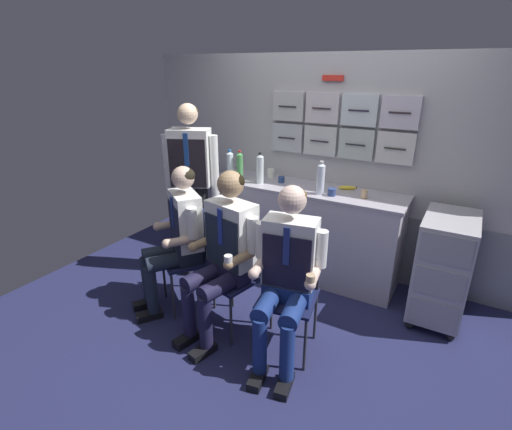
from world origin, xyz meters
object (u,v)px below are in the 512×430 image
(crew_member_right, at_px, (287,269))
(espresso_cup_small, at_px, (364,194))
(folding_chair_right, at_px, (292,282))
(crew_member_standing, at_px, (191,176))
(crew_member_center, at_px, (224,248))
(water_bottle_tall, at_px, (260,169))
(service_trolley, at_px, (443,266))
(snack_banana, at_px, (348,188))
(crew_member_left, at_px, (177,233))
(folding_chair_center, at_px, (239,264))
(folding_chair_left, at_px, (197,248))

(crew_member_right, xyz_separation_m, espresso_cup_small, (0.19, 1.19, 0.24))
(folding_chair_right, bearing_deg, crew_member_standing, 158.61)
(crew_member_center, distance_m, water_bottle_tall, 1.18)
(espresso_cup_small, bearing_deg, crew_member_center, -122.35)
(crew_member_right, bearing_deg, service_trolley, 49.21)
(service_trolley, xyz_separation_m, water_bottle_tall, (-1.77, 0.06, 0.58))
(crew_member_right, xyz_separation_m, snack_banana, (-0.01, 1.35, 0.22))
(crew_member_left, relative_size, folding_chair_center, 1.49)
(folding_chair_right, relative_size, water_bottle_tall, 2.77)
(folding_chair_right, distance_m, crew_member_right, 0.25)
(folding_chair_center, xyz_separation_m, espresso_cup_small, (0.70, 1.00, 0.43))
(crew_member_left, distance_m, crew_member_standing, 0.71)
(crew_member_center, height_order, crew_member_standing, crew_member_standing)
(crew_member_left, distance_m, crew_member_right, 1.09)
(snack_banana, bearing_deg, folding_chair_right, -90.72)
(snack_banana, bearing_deg, folding_chair_center, -113.02)
(folding_chair_center, height_order, crew_member_right, crew_member_right)
(folding_chair_right, bearing_deg, folding_chair_left, 174.93)
(service_trolley, distance_m, crew_member_center, 1.81)
(crew_member_left, relative_size, water_bottle_tall, 4.12)
(folding_chair_right, distance_m, crew_member_standing, 1.52)
(crew_member_standing, distance_m, water_bottle_tall, 0.68)
(folding_chair_left, xyz_separation_m, folding_chair_center, (0.48, -0.05, 0.00))
(snack_banana, bearing_deg, water_bottle_tall, -165.15)
(water_bottle_tall, distance_m, snack_banana, 0.87)
(water_bottle_tall, xyz_separation_m, snack_banana, (0.84, 0.22, -0.13))
(service_trolley, height_order, folding_chair_center, service_trolley)
(crew_member_center, bearing_deg, folding_chair_center, 77.42)
(folding_chair_right, distance_m, water_bottle_tall, 1.38)
(snack_banana, bearing_deg, crew_member_left, -130.75)
(crew_member_left, bearing_deg, folding_chair_center, 7.59)
(folding_chair_center, xyz_separation_m, snack_banana, (0.49, 1.16, 0.41))
(crew_member_standing, relative_size, snack_banana, 9.96)
(crew_member_left, height_order, crew_member_standing, crew_member_standing)
(folding_chair_left, bearing_deg, water_bottle_tall, 81.17)
(folding_chair_left, relative_size, espresso_cup_small, 11.39)
(folding_chair_left, relative_size, folding_chair_right, 1.00)
(folding_chair_left, xyz_separation_m, snack_banana, (0.97, 1.11, 0.41))
(service_trolley, distance_m, folding_chair_center, 1.68)
(folding_chair_left, height_order, crew_member_right, crew_member_right)
(water_bottle_tall, bearing_deg, crew_member_center, -74.25)
(crew_member_right, bearing_deg, snack_banana, 90.59)
(folding_chair_left, relative_size, water_bottle_tall, 2.77)
(service_trolley, distance_m, crew_member_standing, 2.38)
(service_trolley, height_order, folding_chair_left, service_trolley)
(service_trolley, bearing_deg, folding_chair_left, -156.61)
(folding_chair_right, xyz_separation_m, espresso_cup_small, (0.22, 1.03, 0.43))
(folding_chair_left, height_order, crew_member_left, crew_member_left)
(crew_member_center, xyz_separation_m, water_bottle_tall, (-0.31, 1.09, 0.33))
(crew_member_left, relative_size, crew_member_right, 0.98)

